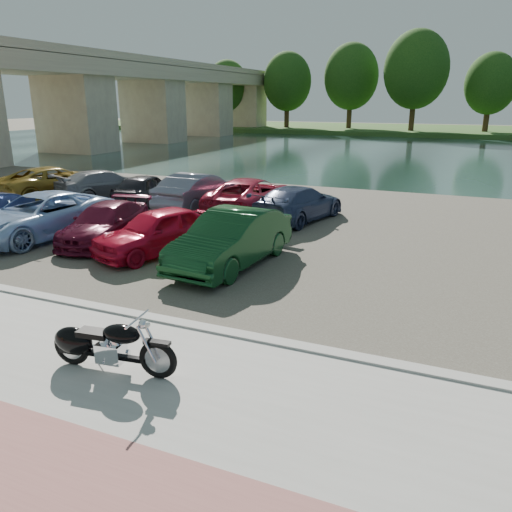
{
  "coord_description": "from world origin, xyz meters",
  "views": [
    {
      "loc": [
        4.78,
        -6.08,
        4.54
      ],
      "look_at": [
        0.49,
        3.99,
        1.1
      ],
      "focal_mm": 35.0,
      "sensor_mm": 36.0,
      "label": 1
    }
  ],
  "objects": [
    {
      "name": "promenade",
      "position": [
        0.0,
        -1.0,
        0.05
      ],
      "size": [
        60.0,
        6.0,
        0.1
      ],
      "primitive_type": "cube",
      "color": "#9F9D95",
      "rests_on": "ground"
    },
    {
      "name": "car_11",
      "position": [
        -1.14,
        12.01,
        0.71
      ],
      "size": [
        2.84,
        4.95,
        1.35
      ],
      "primitive_type": "imported",
      "rotation": [
        0.0,
        0.0,
        2.93
      ],
      "color": "navy",
      "rests_on": "parking_lot"
    },
    {
      "name": "parking_lot",
      "position": [
        0.0,
        11.0,
        0.02
      ],
      "size": [
        60.0,
        18.0,
        0.04
      ],
      "primitive_type": "cube",
      "color": "#474339",
      "rests_on": "ground"
    },
    {
      "name": "river",
      "position": [
        0.0,
        40.0,
        0.0
      ],
      "size": [
        120.0,
        40.0,
        0.0
      ],
      "primitive_type": "cube",
      "color": "#192D28",
      "rests_on": "ground"
    },
    {
      "name": "ground",
      "position": [
        0.0,
        0.0,
        0.0
      ],
      "size": [
        200.0,
        200.0,
        0.0
      ],
      "primitive_type": "plane",
      "color": "#595447",
      "rests_on": "ground"
    },
    {
      "name": "car_5",
      "position": [
        -1.12,
        6.02,
        0.81
      ],
      "size": [
        2.01,
        4.8,
        1.54
      ],
      "primitive_type": "imported",
      "rotation": [
        0.0,
        0.0,
        -0.08
      ],
      "color": "#0F3A1A",
      "rests_on": "parking_lot"
    },
    {
      "name": "car_10",
      "position": [
        -3.48,
        12.69,
        0.75
      ],
      "size": [
        2.44,
        5.17,
        1.43
      ],
      "primitive_type": "imported",
      "rotation": [
        0.0,
        0.0,
        3.16
      ],
      "color": "#A91C35",
      "rests_on": "parking_lot"
    },
    {
      "name": "car_9",
      "position": [
        -5.82,
        12.48,
        0.8
      ],
      "size": [
        1.95,
        4.75,
        1.53
      ],
      "primitive_type": "imported",
      "rotation": [
        0.0,
        0.0,
        3.07
      ],
      "color": "slate",
      "rests_on": "parking_lot"
    },
    {
      "name": "car_7",
      "position": [
        -10.96,
        12.68,
        0.72
      ],
      "size": [
        3.47,
        5.04,
        1.36
      ],
      "primitive_type": "imported",
      "rotation": [
        0.0,
        0.0,
        2.77
      ],
      "color": "gray",
      "rests_on": "parking_lot"
    },
    {
      "name": "car_4",
      "position": [
        -3.67,
        6.2,
        0.74
      ],
      "size": [
        2.98,
        4.41,
        1.39
      ],
      "primitive_type": "imported",
      "rotation": [
        0.0,
        0.0,
        -0.36
      ],
      "color": "red",
      "rests_on": "parking_lot"
    },
    {
      "name": "car_2",
      "position": [
        -8.42,
        6.22,
        0.78
      ],
      "size": [
        3.17,
        5.62,
        1.48
      ],
      "primitive_type": "imported",
      "rotation": [
        0.0,
        0.0,
        -0.14
      ],
      "color": "#9BBAE2",
      "rests_on": "parking_lot"
    },
    {
      "name": "car_8",
      "position": [
        -8.51,
        12.44,
        0.72
      ],
      "size": [
        2.1,
        4.17,
        1.36
      ],
      "primitive_type": "imported",
      "rotation": [
        0.0,
        0.0,
        3.27
      ],
      "color": "black",
      "rests_on": "parking_lot"
    },
    {
      "name": "kerb",
      "position": [
        0.0,
        2.0,
        0.07
      ],
      "size": [
        60.0,
        0.3,
        0.14
      ],
      "primitive_type": "cube",
      "color": "#9F9D95",
      "rests_on": "ground"
    },
    {
      "name": "car_3",
      "position": [
        -6.03,
        6.66,
        0.66
      ],
      "size": [
        2.47,
        4.49,
        1.23
      ],
      "primitive_type": "imported",
      "rotation": [
        0.0,
        0.0,
        0.18
      ],
      "color": "#4C0A1F",
      "rests_on": "parking_lot"
    },
    {
      "name": "far_trees",
      "position": [
        4.36,
        65.79,
        7.49
      ],
      "size": [
        70.25,
        10.68,
        12.52
      ],
      "color": "#3B2715",
      "rests_on": "far_bank"
    },
    {
      "name": "far_bank",
      "position": [
        0.0,
        72.0,
        0.3
      ],
      "size": [
        120.0,
        24.0,
        0.6
      ],
      "primitive_type": "cube",
      "color": "#28491A",
      "rests_on": "ground"
    },
    {
      "name": "bridge",
      "position": [
        -28.0,
        41.02,
        5.52
      ],
      "size": [
        7.0,
        56.0,
        8.55
      ],
      "color": "tan",
      "rests_on": "ground"
    },
    {
      "name": "motorcycle",
      "position": [
        -0.62,
        -0.09,
        0.56
      ],
      "size": [
        2.33,
        0.75,
        1.05
      ],
      "rotation": [
        0.0,
        0.0,
        0.12
      ],
      "color": "black",
      "rests_on": "promenade"
    },
    {
      "name": "car_6",
      "position": [
        -13.46,
        12.14,
        0.77
      ],
      "size": [
        3.88,
        5.74,
        1.46
      ],
      "primitive_type": "imported",
      "rotation": [
        0.0,
        0.0,
        2.84
      ],
      "color": "olive",
      "rests_on": "parking_lot"
    },
    {
      "name": "pink_path",
      "position": [
        0.0,
        -2.5,
        0.1
      ],
      "size": [
        60.0,
        2.0,
        0.01
      ],
      "primitive_type": "cube",
      "color": "#935753",
      "rests_on": "promenade"
    }
  ]
}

